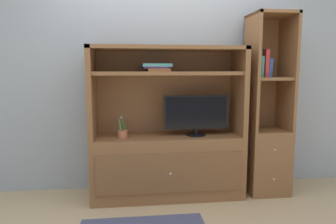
{
  "coord_description": "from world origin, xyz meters",
  "views": [
    {
      "loc": [
        -0.36,
        -2.67,
        1.32
      ],
      "look_at": [
        0.0,
        0.35,
        0.9
      ],
      "focal_mm": 32.78,
      "sensor_mm": 36.0,
      "label": 1
    }
  ],
  "objects_px": {
    "magazine_stack": "(156,67)",
    "bookshelf_tall": "(266,135)",
    "tv_monitor": "(196,114)",
    "potted_plant": "(123,134)",
    "media_console": "(167,149)",
    "upright_book_row": "(262,65)"
  },
  "relations": [
    {
      "from": "tv_monitor",
      "to": "upright_book_row",
      "type": "xyz_separation_m",
      "value": [
        0.7,
        0.03,
        0.5
      ]
    },
    {
      "from": "media_console",
      "to": "upright_book_row",
      "type": "xyz_separation_m",
      "value": [
        0.99,
        -0.01,
        0.86
      ]
    },
    {
      "from": "potted_plant",
      "to": "magazine_stack",
      "type": "xyz_separation_m",
      "value": [
        0.34,
        0.06,
        0.65
      ]
    },
    {
      "from": "tv_monitor",
      "to": "upright_book_row",
      "type": "relative_size",
      "value": 2.37
    },
    {
      "from": "tv_monitor",
      "to": "potted_plant",
      "type": "distance_m",
      "value": 0.77
    },
    {
      "from": "tv_monitor",
      "to": "magazine_stack",
      "type": "distance_m",
      "value": 0.62
    },
    {
      "from": "media_console",
      "to": "potted_plant",
      "type": "relative_size",
      "value": 6.1
    },
    {
      "from": "magazine_stack",
      "to": "bookshelf_tall",
      "type": "relative_size",
      "value": 0.18
    },
    {
      "from": "potted_plant",
      "to": "media_console",
      "type": "bearing_deg",
      "value": 8.96
    },
    {
      "from": "media_console",
      "to": "upright_book_row",
      "type": "bearing_deg",
      "value": -0.34
    },
    {
      "from": "magazine_stack",
      "to": "bookshelf_tall",
      "type": "distance_m",
      "value": 1.38
    },
    {
      "from": "media_console",
      "to": "magazine_stack",
      "type": "distance_m",
      "value": 0.85
    },
    {
      "from": "potted_plant",
      "to": "upright_book_row",
      "type": "height_order",
      "value": "upright_book_row"
    },
    {
      "from": "tv_monitor",
      "to": "potted_plant",
      "type": "bearing_deg",
      "value": -177.28
    },
    {
      "from": "tv_monitor",
      "to": "bookshelf_tall",
      "type": "distance_m",
      "value": 0.82
    },
    {
      "from": "potted_plant",
      "to": "magazine_stack",
      "type": "relative_size",
      "value": 0.76
    },
    {
      "from": "media_console",
      "to": "magazine_stack",
      "type": "bearing_deg",
      "value": -175.98
    },
    {
      "from": "magazine_stack",
      "to": "potted_plant",
      "type": "bearing_deg",
      "value": -169.47
    },
    {
      "from": "potted_plant",
      "to": "upright_book_row",
      "type": "relative_size",
      "value": 0.9
    },
    {
      "from": "magazine_stack",
      "to": "tv_monitor",
      "type": "bearing_deg",
      "value": -4.03
    },
    {
      "from": "media_console",
      "to": "tv_monitor",
      "type": "relative_size",
      "value": 2.32
    },
    {
      "from": "potted_plant",
      "to": "bookshelf_tall",
      "type": "xyz_separation_m",
      "value": [
        1.52,
        0.08,
        -0.06
      ]
    }
  ]
}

